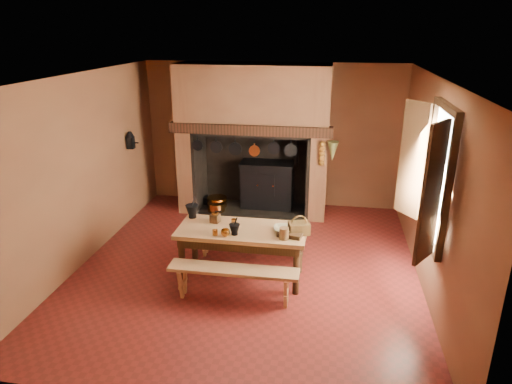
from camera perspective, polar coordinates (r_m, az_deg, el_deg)
floor at (r=6.99m, az=-1.06°, el=-9.30°), size 5.50×5.50×0.00m
ceiling at (r=6.13m, az=-1.23°, el=14.19°), size 5.50×5.50×0.00m
back_wall at (r=9.04m, az=2.06°, el=7.08°), size 5.00×0.02×2.80m
wall_left at (r=7.29m, az=-20.87°, el=2.56°), size 0.02×5.50×2.80m
wall_right at (r=6.47m, az=21.18°, el=0.41°), size 0.02×5.50×2.80m
wall_front at (r=3.98m, az=-8.48°, el=-10.73°), size 5.00×0.02×2.80m
chimney_breast at (r=8.58m, az=-0.31°, el=9.19°), size 2.95×0.96×2.80m
iron_range at (r=9.01m, az=1.47°, el=0.98°), size 1.12×0.55×1.60m
hearth_pans at (r=9.12m, az=-5.04°, el=-1.46°), size 0.51×0.62×0.20m
hanging_pans at (r=8.20m, az=-1.17°, el=5.45°), size 1.92×0.29×0.27m
onion_string at (r=8.06m, az=8.24°, el=4.76°), size 0.12×0.10×0.46m
herb_bunch at (r=8.05m, az=9.55°, el=5.03°), size 0.20×0.20×0.35m
window at (r=5.98m, az=20.83°, el=1.94°), size 0.39×1.75×1.76m
wall_coffee_mill at (r=8.55m, az=-15.44°, el=6.41°), size 0.23×0.16×0.31m
work_table at (r=6.41m, az=-1.76°, el=-5.58°), size 1.79×0.79×0.77m
bench_front at (r=6.04m, az=-2.83°, el=-10.50°), size 1.71×0.30×0.48m
bench_back at (r=7.07m, az=-0.80°, el=-5.57°), size 1.76×0.31×0.49m
mortar_large at (r=6.74m, az=-7.98°, el=-2.32°), size 0.19×0.19×0.33m
mortar_small at (r=6.16m, az=-2.71°, el=-4.62°), size 0.15×0.15×0.25m
coffee_grinder at (r=6.56m, az=-5.14°, el=-3.21°), size 0.17×0.14×0.19m
brass_mug_a at (r=6.18m, az=-5.13°, el=-5.05°), size 0.08×0.08×0.08m
brass_mug_b at (r=6.49m, az=-2.79°, el=-3.72°), size 0.09×0.09×0.08m
mixing_bowl at (r=6.26m, az=3.52°, el=-4.69°), size 0.32×0.32×0.07m
stoneware_crock at (r=6.04m, az=3.53°, el=-5.19°), size 0.17×0.17×0.16m
glass_jar at (r=6.19m, az=5.37°, el=-4.64°), size 0.10×0.10×0.15m
wicker_basket at (r=6.21m, az=5.39°, el=-4.45°), size 0.32×0.27×0.27m
wooden_tray at (r=6.16m, az=4.36°, el=-5.21°), size 0.36×0.29×0.06m
brass_cup at (r=6.14m, az=-3.85°, el=-5.11°), size 0.13×0.13×0.09m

